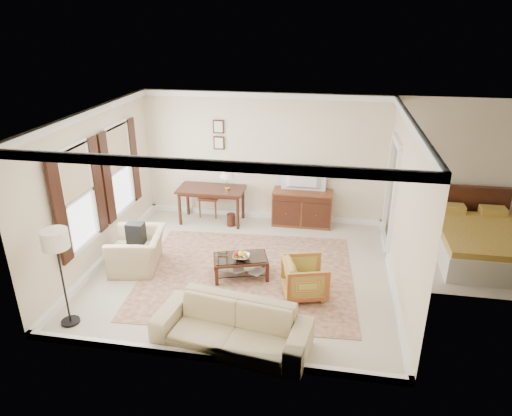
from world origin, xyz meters
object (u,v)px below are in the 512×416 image
(sideboard, at_px, (302,208))
(coffee_table, at_px, (241,262))
(sofa, at_px, (232,320))
(writing_desk, at_px, (211,193))
(striped_armchair, at_px, (305,276))
(tv, at_px, (304,171))
(club_armchair, at_px, (137,245))

(sideboard, bearing_deg, coffee_table, -110.39)
(sofa, bearing_deg, writing_desk, 117.27)
(sofa, bearing_deg, sideboard, 90.03)
(sideboard, relative_size, coffee_table, 1.22)
(writing_desk, xyz_separation_m, coffee_table, (1.14, -2.26, -0.40))
(writing_desk, distance_m, coffee_table, 2.56)
(sideboard, distance_m, sofa, 4.37)
(striped_armchair, bearing_deg, sideboard, -9.86)
(tv, xyz_separation_m, striped_armchair, (0.28, -2.82, -0.92))
(coffee_table, xyz_separation_m, sofa, (0.26, -1.87, 0.13))
(writing_desk, distance_m, sideboard, 2.08)
(writing_desk, distance_m, striped_armchair, 3.54)
(writing_desk, height_order, tv, tv)
(sideboard, relative_size, sofa, 0.59)
(tv, bearing_deg, coffee_table, 69.46)
(sideboard, xyz_separation_m, striped_armchair, (0.28, -2.84, -0.04))
(tv, relative_size, sofa, 0.42)
(writing_desk, bearing_deg, sofa, -71.32)
(coffee_table, bearing_deg, tv, 69.46)
(writing_desk, relative_size, coffee_table, 1.38)
(striped_armchair, height_order, club_armchair, club_armchair)
(coffee_table, xyz_separation_m, club_armchair, (-1.97, 0.01, 0.16))
(coffee_table, height_order, sofa, sofa)
(writing_desk, xyz_separation_m, club_armchair, (-0.84, -2.25, -0.24))
(writing_desk, bearing_deg, sideboard, 5.32)
(tv, bearing_deg, writing_desk, 4.77)
(tv, height_order, coffee_table, tv)
(sideboard, bearing_deg, sofa, -98.56)
(sofa, bearing_deg, club_armchair, 148.51)
(coffee_table, bearing_deg, sideboard, 69.61)
(tv, relative_size, coffee_table, 0.87)
(sideboard, xyz_separation_m, sofa, (-0.65, -4.32, 0.03))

